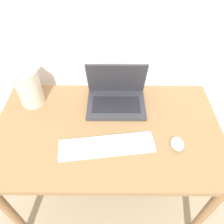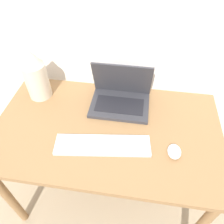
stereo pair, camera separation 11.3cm
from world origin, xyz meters
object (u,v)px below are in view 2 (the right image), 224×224
at_px(mouse, 174,151).
at_px(laptop, 121,96).
at_px(keyboard, 103,145).
at_px(vase, 35,75).

bearing_deg(mouse, laptop, 133.94).
xyz_separation_m(keyboard, vase, (-0.45, 0.33, 0.15)).
relative_size(laptop, mouse, 3.87).
bearing_deg(laptop, vase, -179.82).
bearing_deg(vase, mouse, -21.36).
height_order(laptop, mouse, laptop).
bearing_deg(mouse, keyboard, -178.03).
bearing_deg(vase, laptop, 0.18).
relative_size(laptop, keyboard, 0.70).
bearing_deg(keyboard, laptop, 81.80).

